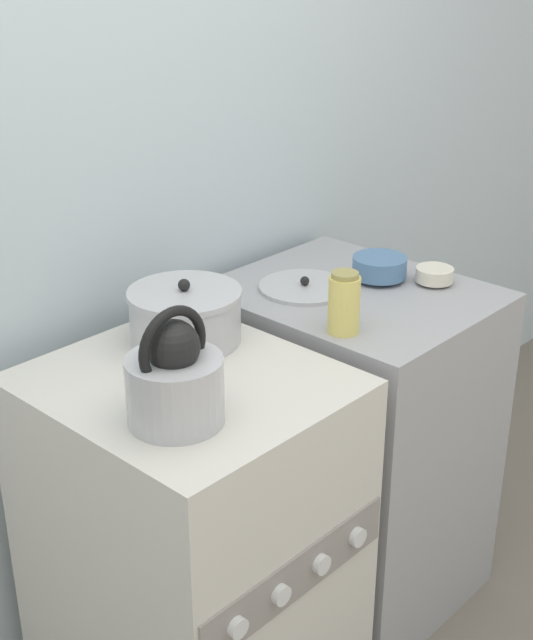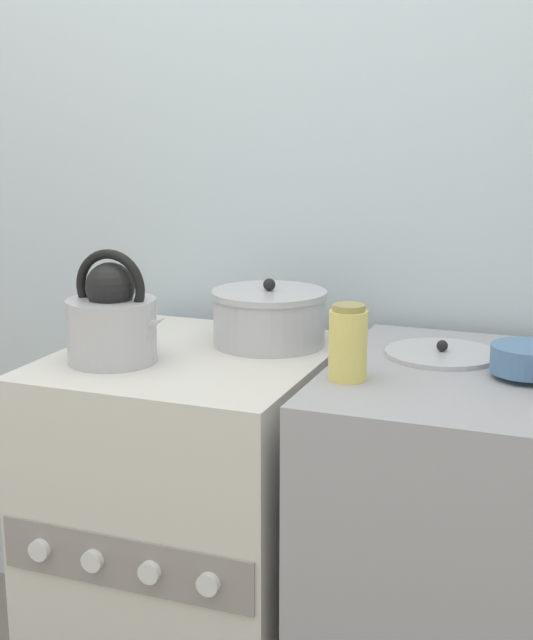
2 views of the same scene
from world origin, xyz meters
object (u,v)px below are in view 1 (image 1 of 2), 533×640
at_px(stove, 193,551).
at_px(loose_pot_lid, 305,287).
at_px(kettle, 175,379).
at_px(enamel_bowl, 379,267).
at_px(storage_jar, 344,303).
at_px(cooking_pot, 185,316).
at_px(small_ceramic_bowl, 434,275).

height_order(stove, loose_pot_lid, loose_pot_lid).
xyz_separation_m(stove, loose_pot_lid, (0.52, 0.12, 0.47)).
distance_m(kettle, enamel_bowl, 0.84).
relative_size(storage_jar, loose_pot_lid, 0.62).
xyz_separation_m(kettle, loose_pot_lid, (0.65, 0.23, -0.07)).
xyz_separation_m(stove, cooking_pot, (0.13, 0.14, 0.51)).
bearing_deg(storage_jar, small_ceramic_bowl, 1.63).
xyz_separation_m(kettle, enamel_bowl, (0.83, 0.13, -0.04)).
bearing_deg(small_ceramic_bowl, cooking_pot, 159.47).
bearing_deg(loose_pot_lid, small_ceramic_bowl, -41.05).
height_order(cooking_pot, storage_jar, storage_jar).
bearing_deg(enamel_bowl, small_ceramic_bowl, -57.90).
xyz_separation_m(small_ceramic_bowl, storage_jar, (-0.40, -0.01, 0.05)).
relative_size(kettle, loose_pot_lid, 1.01).
bearing_deg(kettle, storage_jar, -0.17).
distance_m(stove, loose_pot_lid, 0.72).
height_order(stove, kettle, kettle).
bearing_deg(stove, cooking_pot, 47.53).
xyz_separation_m(enamel_bowl, loose_pot_lid, (-0.18, 0.10, -0.03)).
distance_m(small_ceramic_bowl, loose_pot_lid, 0.34).
xyz_separation_m(enamel_bowl, small_ceramic_bowl, (0.08, -0.12, -0.01)).
bearing_deg(loose_pot_lid, storage_jar, -120.48).
bearing_deg(small_ceramic_bowl, storage_jar, -178.37).
bearing_deg(cooking_pot, kettle, -135.15).
bearing_deg(cooking_pot, enamel_bowl, -12.03).
bearing_deg(stove, storage_jar, -16.63).
xyz_separation_m(kettle, cooking_pot, (0.26, 0.25, -0.03)).
distance_m(stove, storage_jar, 0.67).
height_order(stove, cooking_pot, cooking_pot).
bearing_deg(stove, loose_pot_lid, 12.96).
bearing_deg(cooking_pot, loose_pot_lid, -2.91).
height_order(enamel_bowl, small_ceramic_bowl, enamel_bowl).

